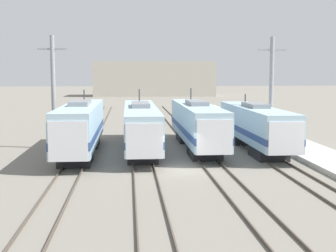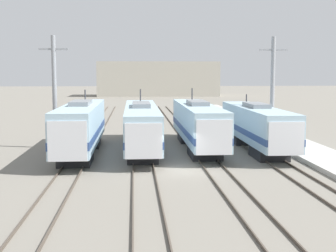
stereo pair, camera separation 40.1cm
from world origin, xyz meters
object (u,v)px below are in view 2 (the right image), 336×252
at_px(locomotive_far_left, 81,128).
at_px(catenary_tower_right, 272,90).
at_px(locomotive_center_left, 141,126).
at_px(locomotive_far_right, 258,127).
at_px(locomotive_center_right, 198,125).
at_px(catenary_tower_left, 54,91).

height_order(locomotive_far_left, catenary_tower_right, catenary_tower_right).
bearing_deg(locomotive_center_left, locomotive_far_right, -3.53).
bearing_deg(catenary_tower_right, locomotive_far_right, -125.82).
height_order(locomotive_center_left, locomotive_center_right, locomotive_center_right).
height_order(locomotive_far_left, catenary_tower_left, catenary_tower_left).
height_order(locomotive_center_left, catenary_tower_right, catenary_tower_right).
bearing_deg(locomotive_center_right, locomotive_far_left, -167.54).
distance_m(catenary_tower_left, catenary_tower_right, 19.52).
xyz_separation_m(locomotive_far_right, catenary_tower_left, (-17.43, 2.89, 3.00)).
bearing_deg(locomotive_center_left, catenary_tower_right, 10.81).
relative_size(locomotive_far_left, locomotive_center_right, 0.94).
relative_size(locomotive_far_left, catenary_tower_left, 1.65).
distance_m(locomotive_center_right, catenary_tower_right, 7.79).
bearing_deg(catenary_tower_right, locomotive_center_left, -169.19).
relative_size(locomotive_center_right, locomotive_far_right, 1.07).
bearing_deg(locomotive_far_right, locomotive_far_left, -176.23).
height_order(locomotive_far_left, locomotive_center_right, locomotive_center_right).
bearing_deg(locomotive_far_right, locomotive_center_left, 176.47).
bearing_deg(locomotive_far_left, locomotive_center_left, 17.80).
relative_size(locomotive_center_right, catenary_tower_right, 1.76).
bearing_deg(locomotive_center_right, locomotive_far_right, -13.73).
bearing_deg(locomotive_center_left, locomotive_center_right, 6.89).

